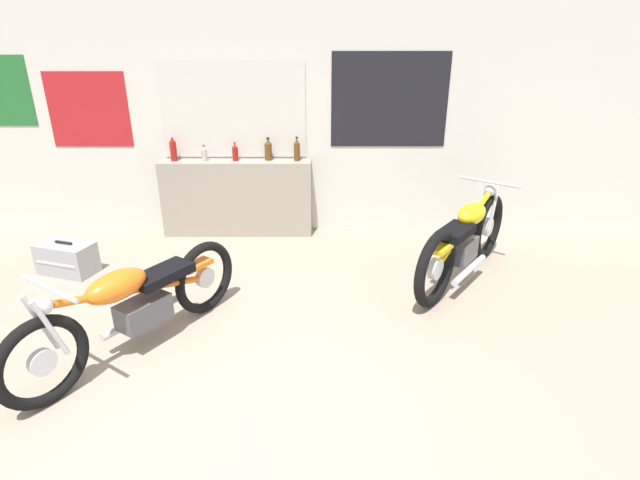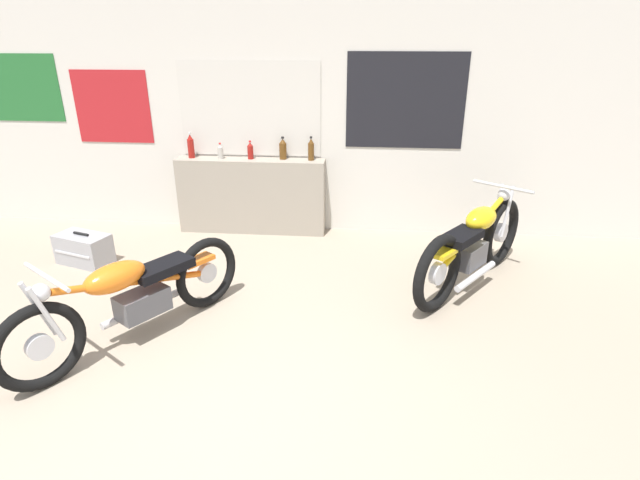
% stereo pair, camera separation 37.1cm
% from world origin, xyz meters
% --- Properties ---
extents(ground_plane, '(24.00, 24.00, 0.00)m').
position_xyz_m(ground_plane, '(0.00, 0.00, 0.00)').
color(ground_plane, gray).
extents(wall_back, '(10.00, 0.07, 2.80)m').
position_xyz_m(wall_back, '(-0.01, 3.66, 1.41)').
color(wall_back, silver).
rests_on(wall_back, ground_plane).
extents(sill_counter, '(1.84, 0.28, 0.94)m').
position_xyz_m(sill_counter, '(-0.35, 3.49, 0.47)').
color(sill_counter, gray).
rests_on(sill_counter, ground_plane).
extents(bottle_leftmost, '(0.08, 0.08, 0.31)m').
position_xyz_m(bottle_leftmost, '(-1.08, 3.50, 1.08)').
color(bottle_leftmost, maroon).
rests_on(bottle_leftmost, sill_counter).
extents(bottle_left_center, '(0.07, 0.07, 0.19)m').
position_xyz_m(bottle_left_center, '(-0.71, 3.49, 1.02)').
color(bottle_left_center, '#B7B2A8').
rests_on(bottle_left_center, sill_counter).
extents(bottle_center, '(0.07, 0.07, 0.22)m').
position_xyz_m(bottle_center, '(-0.34, 3.51, 1.04)').
color(bottle_center, maroon).
rests_on(bottle_center, sill_counter).
extents(bottle_right_center, '(0.09, 0.09, 0.27)m').
position_xyz_m(bottle_right_center, '(0.05, 3.54, 1.06)').
color(bottle_right_center, '#5B3814').
rests_on(bottle_right_center, sill_counter).
extents(bottle_rightmost, '(0.07, 0.07, 0.29)m').
position_xyz_m(bottle_rightmost, '(0.40, 3.51, 1.07)').
color(bottle_rightmost, '#5B3814').
rests_on(bottle_rightmost, sill_counter).
extents(motorcycle_orange, '(1.27, 1.85, 0.85)m').
position_xyz_m(motorcycle_orange, '(-0.78, 0.97, 0.42)').
color(motorcycle_orange, black).
rests_on(motorcycle_orange, ground_plane).
extents(motorcycle_yellow, '(1.34, 1.71, 0.93)m').
position_xyz_m(motorcycle_yellow, '(2.15, 2.22, 0.44)').
color(motorcycle_yellow, black).
rests_on(motorcycle_yellow, ground_plane).
extents(hard_case_silver, '(0.65, 0.47, 0.36)m').
position_xyz_m(hard_case_silver, '(-2.01, 2.36, 0.17)').
color(hard_case_silver, '#9E9EA3').
rests_on(hard_case_silver, ground_plane).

